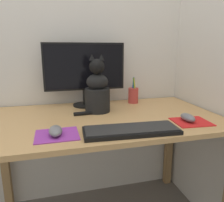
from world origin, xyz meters
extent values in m
cube|color=beige|center=(0.00, 0.40, 1.25)|extent=(7.00, 0.04, 2.50)
cube|color=beige|center=(0.69, 0.00, 1.25)|extent=(0.04, 7.00, 2.50)
cube|color=tan|center=(0.00, 0.00, 0.73)|extent=(1.32, 0.74, 0.02)
cube|color=olive|center=(-0.62, 0.33, 0.36)|extent=(0.05, 0.05, 0.71)
cube|color=olive|center=(0.62, 0.33, 0.36)|extent=(0.05, 0.05, 0.71)
cylinder|color=black|center=(-0.06, 0.28, 0.74)|extent=(0.17, 0.17, 0.01)
cylinder|color=black|center=(-0.06, 0.28, 0.80)|extent=(0.04, 0.04, 0.10)
cube|color=black|center=(-0.06, 0.28, 1.00)|extent=(0.53, 0.02, 0.31)
cube|color=black|center=(-0.06, 0.27, 1.00)|extent=(0.51, 0.00, 0.28)
cube|color=black|center=(0.07, -0.27, 0.75)|extent=(0.45, 0.18, 0.02)
cube|color=black|center=(0.07, -0.27, 0.76)|extent=(0.43, 0.16, 0.01)
cube|color=purple|center=(-0.26, -0.22, 0.74)|extent=(0.19, 0.17, 0.00)
cube|color=red|center=(0.43, -0.21, 0.74)|extent=(0.20, 0.17, 0.00)
ellipsoid|color=slate|center=(-0.27, -0.22, 0.76)|extent=(0.06, 0.11, 0.04)
ellipsoid|color=slate|center=(0.41, -0.20, 0.76)|extent=(0.06, 0.11, 0.04)
cylinder|color=black|center=(-0.01, 0.11, 0.81)|extent=(0.19, 0.19, 0.14)
ellipsoid|color=black|center=(-0.01, 0.11, 0.92)|extent=(0.15, 0.14, 0.10)
sphere|color=black|center=(-0.01, 0.10, 1.01)|extent=(0.11, 0.11, 0.09)
cone|color=black|center=(-0.04, 0.11, 1.07)|extent=(0.04, 0.04, 0.04)
cone|color=black|center=(0.01, 0.10, 1.07)|extent=(0.04, 0.04, 0.04)
cylinder|color=black|center=(-0.06, 0.06, 0.75)|extent=(0.20, 0.04, 0.02)
cylinder|color=#B23833|center=(0.28, 0.27, 0.79)|extent=(0.07, 0.07, 0.11)
cylinder|color=#1E47B2|center=(0.27, 0.28, 0.85)|extent=(0.02, 0.01, 0.14)
cylinder|color=#1E47B2|center=(0.28, 0.26, 0.85)|extent=(0.02, 0.02, 0.14)
cylinder|color=green|center=(0.28, 0.26, 0.85)|extent=(0.02, 0.01, 0.14)
cylinder|color=yellow|center=(0.28, 0.25, 0.85)|extent=(0.03, 0.01, 0.14)
camera|label=1|loc=(-0.25, -1.16, 1.11)|focal=35.00mm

